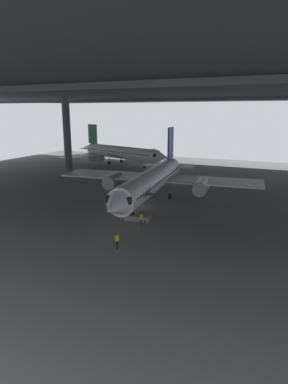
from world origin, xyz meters
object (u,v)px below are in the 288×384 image
object	(u,v)px
boarding_stairs	(136,214)
crew_worker_near_nose	(117,240)
airplane_distant	(120,152)
baggage_tug	(199,192)
airplane_main	(153,180)
crew_worker_by_stairs	(141,218)

from	to	relation	value
boarding_stairs	crew_worker_near_nose	size ratio (longest dim) A/B	2.59
airplane_distant	baggage_tug	bearing A→B (deg)	-40.99
airplane_main	boarding_stairs	size ratio (longest dim) A/B	7.60
crew_worker_by_stairs	boarding_stairs	bearing A→B (deg)	130.91
airplane_distant	baggage_tug	xyz separation A→B (m)	(27.58, -23.97, -2.69)
crew_worker_near_nose	baggage_tug	size ratio (longest dim) A/B	0.77
airplane_main	crew_worker_by_stairs	bearing A→B (deg)	-74.46
boarding_stairs	crew_worker_by_stairs	distance (m)	2.40
airplane_main	airplane_distant	xyz separation A→B (m)	(-21.89, 30.44, -0.13)
airplane_distant	baggage_tug	distance (m)	36.64
crew_worker_by_stairs	baggage_tug	size ratio (longest dim) A/B	0.73
crew_worker_near_nose	airplane_distant	world-z (taller)	airplane_distant
airplane_main	boarding_stairs	distance (m)	9.93
crew_worker_near_nose	airplane_main	bearing A→B (deg)	101.34
airplane_main	airplane_distant	size ratio (longest dim) A/B	1.11
baggage_tug	crew_worker_by_stairs	bearing A→B (deg)	-98.23
airplane_main	boarding_stairs	xyz separation A→B (m)	(1.57, -9.45, -2.62)
crew_worker_near_nose	crew_worker_by_stairs	size ratio (longest dim) A/B	1.05
crew_worker_near_nose	crew_worker_by_stairs	xyz separation A→B (m)	(-0.60, 7.36, -0.06)
airplane_distant	crew_worker_near_nose	bearing A→B (deg)	-62.42
baggage_tug	boarding_stairs	bearing A→B (deg)	-104.53
airplane_distant	baggage_tug	world-z (taller)	airplane_distant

